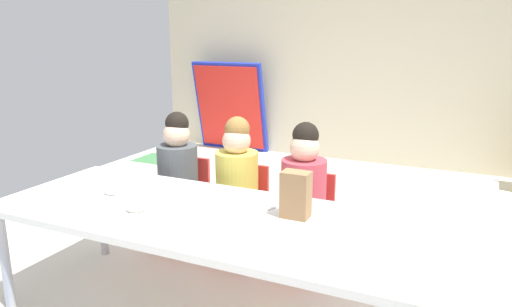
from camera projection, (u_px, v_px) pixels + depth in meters
ground_plane at (276, 264)px, 3.03m from camera, size 5.22×5.46×0.02m
back_wall at (376, 38)px, 5.10m from camera, size 5.22×0.10×2.71m
craft_table at (206, 220)px, 2.30m from camera, size 2.15×0.83×0.57m
seated_child_near_camera at (179, 168)px, 3.10m from camera, size 0.34×0.34×0.92m
seated_child_middle_seat at (238, 176)px, 2.93m from camera, size 0.33×0.33×0.92m
seated_child_far_right at (304, 186)px, 2.75m from camera, size 0.32×0.31×0.92m
folded_activity_table at (230, 107)px, 5.81m from camera, size 0.90×0.29×1.09m
paper_bag_brown at (296, 195)px, 2.21m from camera, size 0.13×0.09×0.22m
paper_plate_near_edge at (114, 194)px, 2.55m from camera, size 0.18×0.18×0.01m
paper_plate_center_table at (260, 204)px, 2.39m from camera, size 0.18×0.18×0.01m
donut_powdered_on_plate at (114, 190)px, 2.54m from camera, size 0.10×0.10×0.03m
donut_powdered_loose at (137, 207)px, 2.32m from camera, size 0.10×0.10×0.03m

